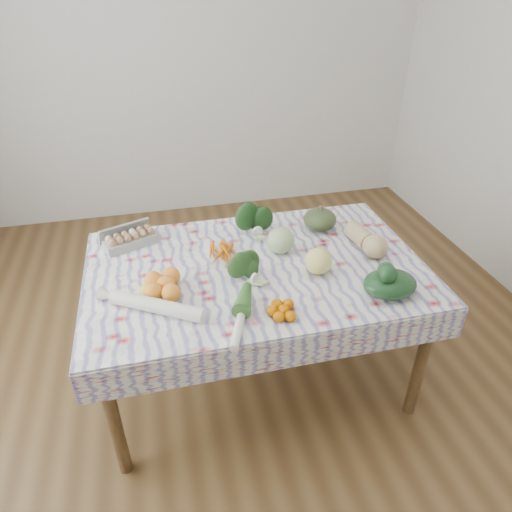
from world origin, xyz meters
TOP-DOWN VIEW (x-y plane):
  - ground at (0.00, 0.00)m, footprint 4.50×4.50m
  - wall_back at (0.00, 2.25)m, footprint 4.00×0.04m
  - dining_table at (0.00, 0.00)m, footprint 1.60×1.00m
  - tablecloth at (0.00, 0.00)m, footprint 1.66×1.06m
  - egg_carton at (-0.60, 0.34)m, footprint 0.30×0.21m
  - carrot_bunch at (-0.15, 0.13)m, footprint 0.23×0.22m
  - kale_bunch at (0.07, 0.31)m, footprint 0.17×0.15m
  - kabocha_squash at (0.44, 0.28)m, footprint 0.24×0.24m
  - cabbage at (0.15, 0.10)m, footprint 0.15×0.15m
  - butternut_squash at (0.60, 0.02)m, footprint 0.17×0.30m
  - orange_cluster at (-0.45, -0.12)m, footprint 0.29×0.29m
  - broccoli at (-0.07, -0.12)m, footprint 0.19×0.19m
  - mandarin_cluster at (0.03, -0.39)m, footprint 0.19×0.19m
  - grapefruit at (0.28, -0.12)m, footprint 0.16×0.16m
  - spinach_bag at (0.53, -0.36)m, footprint 0.30×0.26m
  - daikon at (-0.49, -0.25)m, footprint 0.42×0.29m
  - leek at (-0.16, -0.39)m, footprint 0.17×0.36m

SIDE VIEW (x-z plane):
  - ground at x=0.00m, z-range 0.00..0.00m
  - dining_table at x=0.00m, z-range 0.30..1.05m
  - tablecloth at x=0.00m, z-range 0.75..0.76m
  - carrot_bunch at x=-0.15m, z-range 0.76..0.80m
  - leek at x=-0.16m, z-range 0.76..0.80m
  - mandarin_cluster at x=0.03m, z-range 0.76..0.81m
  - daikon at x=-0.49m, z-range 0.76..0.83m
  - egg_carton at x=-0.60m, z-range 0.76..0.84m
  - orange_cluster at x=-0.45m, z-range 0.76..0.85m
  - broccoli at x=-0.07m, z-range 0.76..0.86m
  - spinach_bag at x=0.53m, z-range 0.76..0.87m
  - kabocha_squash at x=0.44m, z-range 0.76..0.88m
  - butternut_squash at x=0.60m, z-range 0.76..0.89m
  - grapefruit at x=0.28m, z-range 0.76..0.89m
  - cabbage at x=0.15m, z-range 0.76..0.90m
  - kale_bunch at x=0.07m, z-range 0.76..0.90m
  - wall_back at x=0.00m, z-range 0.00..2.80m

